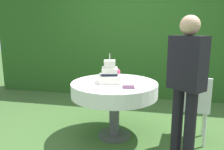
{
  "coord_description": "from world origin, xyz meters",
  "views": [
    {
      "loc": [
        0.6,
        -2.88,
        1.48
      ],
      "look_at": [
        -0.03,
        -0.0,
        0.86
      ],
      "focal_mm": 36.52,
      "sensor_mm": 36.0,
      "label": 1
    }
  ],
  "objects_px": {
    "serving_plate_far": "(128,76)",
    "napkin_stack": "(128,87)",
    "serving_plate_near": "(137,79)",
    "garden_chair": "(193,103)",
    "wedding_cake": "(110,74)",
    "serving_plate_left": "(102,76)",
    "serving_plate_right": "(84,85)",
    "standing_person": "(186,82)",
    "cake_table": "(114,90)"
  },
  "relations": [
    {
      "from": "serving_plate_near",
      "to": "wedding_cake",
      "type": "bearing_deg",
      "value": -146.18
    },
    {
      "from": "cake_table",
      "to": "serving_plate_far",
      "type": "xyz_separation_m",
      "value": [
        0.12,
        0.42,
        0.11
      ]
    },
    {
      "from": "serving_plate_near",
      "to": "napkin_stack",
      "type": "relative_size",
      "value": 0.89
    },
    {
      "from": "wedding_cake",
      "to": "serving_plate_far",
      "type": "relative_size",
      "value": 3.14
    },
    {
      "from": "wedding_cake",
      "to": "standing_person",
      "type": "relative_size",
      "value": 0.24
    },
    {
      "from": "serving_plate_right",
      "to": "garden_chair",
      "type": "relative_size",
      "value": 0.15
    },
    {
      "from": "serving_plate_left",
      "to": "serving_plate_right",
      "type": "xyz_separation_m",
      "value": [
        -0.09,
        -0.54,
        0.0
      ]
    },
    {
      "from": "wedding_cake",
      "to": "napkin_stack",
      "type": "relative_size",
      "value": 2.67
    },
    {
      "from": "wedding_cake",
      "to": "garden_chair",
      "type": "distance_m",
      "value": 1.13
    },
    {
      "from": "serving_plate_left",
      "to": "garden_chair",
      "type": "relative_size",
      "value": 0.14
    },
    {
      "from": "serving_plate_near",
      "to": "napkin_stack",
      "type": "bearing_deg",
      "value": -97.21
    },
    {
      "from": "serving_plate_near",
      "to": "serving_plate_right",
      "type": "xyz_separation_m",
      "value": [
        -0.62,
        -0.46,
        0.0
      ]
    },
    {
      "from": "serving_plate_left",
      "to": "serving_plate_right",
      "type": "relative_size",
      "value": 0.91
    },
    {
      "from": "serving_plate_right",
      "to": "garden_chair",
      "type": "xyz_separation_m",
      "value": [
        1.36,
        0.28,
        -0.23
      ]
    },
    {
      "from": "cake_table",
      "to": "serving_plate_right",
      "type": "xyz_separation_m",
      "value": [
        -0.34,
        -0.24,
        0.11
      ]
    },
    {
      "from": "serving_plate_far",
      "to": "napkin_stack",
      "type": "xyz_separation_m",
      "value": [
        0.1,
        -0.63,
        -0.0
      ]
    },
    {
      "from": "serving_plate_left",
      "to": "serving_plate_right",
      "type": "height_order",
      "value": "same"
    },
    {
      "from": "wedding_cake",
      "to": "serving_plate_left",
      "type": "height_order",
      "value": "wedding_cake"
    },
    {
      "from": "serving_plate_left",
      "to": "garden_chair",
      "type": "distance_m",
      "value": 1.31
    },
    {
      "from": "serving_plate_near",
      "to": "serving_plate_left",
      "type": "relative_size",
      "value": 1.04
    },
    {
      "from": "serving_plate_right",
      "to": "garden_chair",
      "type": "distance_m",
      "value": 1.4
    },
    {
      "from": "serving_plate_near",
      "to": "serving_plate_right",
      "type": "distance_m",
      "value": 0.77
    },
    {
      "from": "serving_plate_right",
      "to": "standing_person",
      "type": "xyz_separation_m",
      "value": [
        1.2,
        -0.24,
        0.16
      ]
    },
    {
      "from": "napkin_stack",
      "to": "serving_plate_far",
      "type": "bearing_deg",
      "value": 99.14
    },
    {
      "from": "napkin_stack",
      "to": "cake_table",
      "type": "bearing_deg",
      "value": 135.7
    },
    {
      "from": "serving_plate_right",
      "to": "serving_plate_near",
      "type": "bearing_deg",
      "value": 36.96
    },
    {
      "from": "cake_table",
      "to": "standing_person",
      "type": "distance_m",
      "value": 1.02
    },
    {
      "from": "serving_plate_far",
      "to": "garden_chair",
      "type": "height_order",
      "value": "garden_chair"
    },
    {
      "from": "garden_chair",
      "to": "cake_table",
      "type": "bearing_deg",
      "value": -177.89
    },
    {
      "from": "serving_plate_far",
      "to": "serving_plate_right",
      "type": "distance_m",
      "value": 0.81
    },
    {
      "from": "cake_table",
      "to": "napkin_stack",
      "type": "bearing_deg",
      "value": -44.3
    },
    {
      "from": "serving_plate_near",
      "to": "serving_plate_left",
      "type": "bearing_deg",
      "value": 171.39
    },
    {
      "from": "napkin_stack",
      "to": "garden_chair",
      "type": "distance_m",
      "value": 0.86
    },
    {
      "from": "serving_plate_left",
      "to": "standing_person",
      "type": "height_order",
      "value": "standing_person"
    },
    {
      "from": "serving_plate_right",
      "to": "serving_plate_far",
      "type": "bearing_deg",
      "value": 55.27
    },
    {
      "from": "wedding_cake",
      "to": "serving_plate_right",
      "type": "distance_m",
      "value": 0.38
    },
    {
      "from": "serving_plate_left",
      "to": "standing_person",
      "type": "relative_size",
      "value": 0.08
    },
    {
      "from": "garden_chair",
      "to": "standing_person",
      "type": "height_order",
      "value": "standing_person"
    },
    {
      "from": "serving_plate_near",
      "to": "garden_chair",
      "type": "xyz_separation_m",
      "value": [
        0.74,
        -0.18,
        -0.23
      ]
    },
    {
      "from": "serving_plate_near",
      "to": "garden_chair",
      "type": "relative_size",
      "value": 0.15
    },
    {
      "from": "serving_plate_far",
      "to": "napkin_stack",
      "type": "bearing_deg",
      "value": -80.86
    },
    {
      "from": "standing_person",
      "to": "serving_plate_far",
      "type": "bearing_deg",
      "value": 129.44
    },
    {
      "from": "serving_plate_left",
      "to": "garden_chair",
      "type": "height_order",
      "value": "garden_chair"
    },
    {
      "from": "napkin_stack",
      "to": "wedding_cake",
      "type": "bearing_deg",
      "value": 142.72
    },
    {
      "from": "cake_table",
      "to": "standing_person",
      "type": "xyz_separation_m",
      "value": [
        0.86,
        -0.48,
        0.27
      ]
    },
    {
      "from": "wedding_cake",
      "to": "garden_chair",
      "type": "xyz_separation_m",
      "value": [
        1.07,
        0.04,
        -0.33
      ]
    },
    {
      "from": "serving_plate_far",
      "to": "napkin_stack",
      "type": "relative_size",
      "value": 0.85
    },
    {
      "from": "cake_table",
      "to": "standing_person",
      "type": "relative_size",
      "value": 0.72
    },
    {
      "from": "wedding_cake",
      "to": "serving_plate_near",
      "type": "height_order",
      "value": "wedding_cake"
    },
    {
      "from": "serving_plate_left",
      "to": "napkin_stack",
      "type": "bearing_deg",
      "value": -47.81
    }
  ]
}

